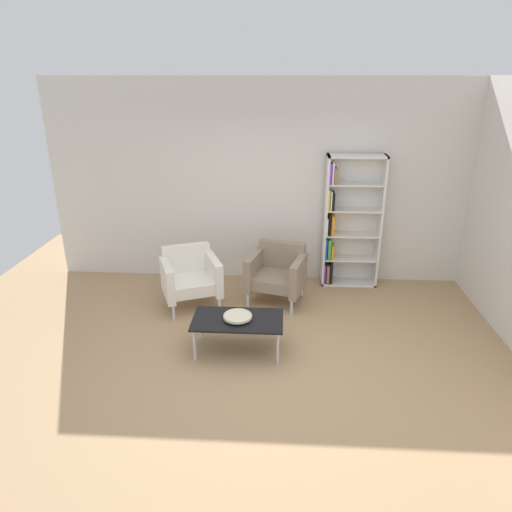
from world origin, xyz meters
name	(u,v)px	position (x,y,z in m)	size (l,w,h in m)	color
ground_plane	(262,368)	(0.00, 0.00, 0.00)	(8.32, 8.32, 0.00)	tan
plaster_back_panel	(271,183)	(0.00, 2.46, 1.45)	(6.40, 0.12, 2.90)	silver
bookshelf_tall	(347,223)	(1.11, 2.25, 0.92)	(0.80, 0.30, 1.90)	silver
coffee_table_low	(238,321)	(-0.29, 0.33, 0.37)	(1.00, 0.56, 0.40)	black
decorative_bowl	(238,316)	(-0.29, 0.33, 0.43)	(0.32, 0.32, 0.05)	beige
armchair_by_bookshelf	(277,272)	(0.13, 1.62, 0.41)	(0.86, 0.81, 0.78)	gray
armchair_near_window	(190,276)	(-1.03, 1.41, 0.41)	(0.90, 0.87, 0.78)	white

